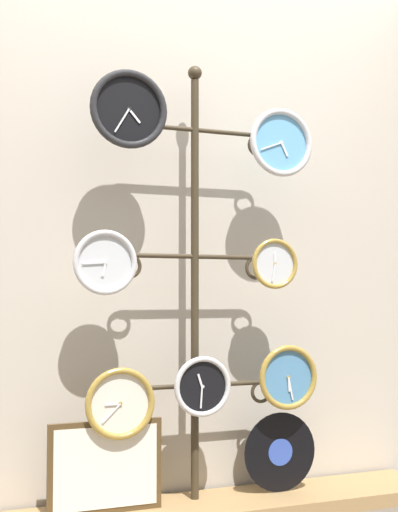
{
  "coord_description": "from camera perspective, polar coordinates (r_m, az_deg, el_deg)",
  "views": [
    {
      "loc": [
        -1.1,
        -2.47,
        0.94
      ],
      "look_at": [
        0.0,
        0.36,
        1.1
      ],
      "focal_mm": 50.0,
      "sensor_mm": 36.0,
      "label": 1
    }
  ],
  "objects": [
    {
      "name": "vinyl_record",
      "position": [
        3.29,
        6.51,
        -15.32
      ],
      "size": [
        0.35,
        0.01,
        0.35
      ],
      "color": "black",
      "rests_on": "low_shelf"
    },
    {
      "name": "clock_top_left",
      "position": [
        2.97,
        -5.65,
        11.6
      ],
      "size": [
        0.33,
        0.04,
        0.33
      ],
      "color": "black"
    },
    {
      "name": "clock_top_right",
      "position": [
        3.22,
        6.56,
        8.99
      ],
      "size": [
        0.31,
        0.04,
        0.31
      ],
      "color": "#60A8DB"
    },
    {
      "name": "clock_middle_left",
      "position": [
        2.88,
        -7.53,
        -0.52
      ],
      "size": [
        0.26,
        0.04,
        0.26
      ],
      "color": "silver"
    },
    {
      "name": "picture_frame",
      "position": [
        2.99,
        -7.48,
        -16.39
      ],
      "size": [
        0.46,
        0.02,
        0.36
      ],
      "color": "#4C381E",
      "rests_on": "low_shelf"
    },
    {
      "name": "display_stand",
      "position": [
        3.1,
        -0.34,
        -8.88
      ],
      "size": [
        0.73,
        0.39,
        1.94
      ],
      "color": "#382D1E",
      "rests_on": "ground_plane"
    },
    {
      "name": "low_shelf",
      "position": [
        3.16,
        0.07,
        -19.64
      ],
      "size": [
        2.2,
        0.36,
        0.06
      ],
      "color": "#9E7A4C",
      "rests_on": "ground_plane"
    },
    {
      "name": "clock_bottom_right",
      "position": [
        3.18,
        7.11,
        -9.6
      ],
      "size": [
        0.28,
        0.04,
        0.28
      ],
      "color": "#4C84B2"
    },
    {
      "name": "clock_middle_right",
      "position": [
        3.14,
        6.05,
        -0.62
      ],
      "size": [
        0.22,
        0.04,
        0.22
      ],
      "color": "silver"
    },
    {
      "name": "shop_wall",
      "position": [
        3.27,
        -1.34,
        5.16
      ],
      "size": [
        4.4,
        0.04,
        2.8
      ],
      "color": "#BCB2A3",
      "rests_on": "ground_plane"
    },
    {
      "name": "clock_bottom_center",
      "position": [
        3.03,
        0.19,
        -10.39
      ],
      "size": [
        0.25,
        0.04,
        0.25
      ],
      "color": "black"
    },
    {
      "name": "clock_bottom_left",
      "position": [
        2.93,
        -6.35,
        -11.64
      ],
      "size": [
        0.29,
        0.04,
        0.29
      ],
      "color": "silver"
    }
  ]
}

